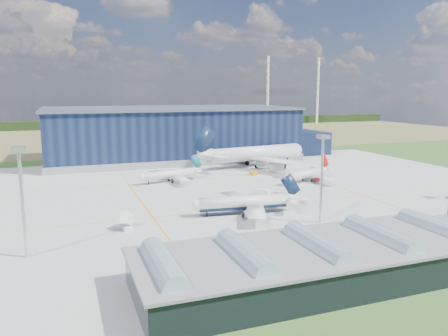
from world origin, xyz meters
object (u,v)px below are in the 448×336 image
(hangar, at_px, (176,135))
(airliner_navy, at_px, (243,196))
(light_mast_center, at_px, (322,164))
(airliner_red, at_px, (306,170))
(airliner_regional, at_px, (169,170))
(gse_cart_a, at_px, (306,201))
(airstair, at_px, (127,222))
(gse_cart_b, at_px, (198,166))
(gse_tug_a, at_px, (243,249))
(car_b, at_px, (346,235))
(light_mast_west, at_px, (21,184))
(gse_tug_c, at_px, (253,173))
(gse_van_b, at_px, (262,193))
(airliner_widebody, at_px, (255,146))

(hangar, bearing_deg, airliner_navy, -94.45)
(light_mast_center, bearing_deg, airliner_red, 63.17)
(airliner_navy, height_order, airliner_regional, airliner_navy)
(gse_cart_a, bearing_deg, airliner_navy, -155.84)
(hangar, distance_m, airstair, 119.83)
(airliner_regional, xyz_separation_m, gse_cart_b, (19.55, 26.95, -3.83))
(airliner_navy, xyz_separation_m, airliner_regional, (-8.97, 50.47, -0.76))
(hangar, xyz_separation_m, gse_tug_a, (-19.93, -137.64, -10.84))
(light_mast_center, relative_size, car_b, 6.07)
(airstair, bearing_deg, car_b, -3.61)
(light_mast_west, distance_m, airstair, 28.96)
(airliner_regional, xyz_separation_m, gse_cart_a, (32.10, -45.47, -3.93))
(airliner_red, bearing_deg, hangar, -91.17)
(airliner_regional, distance_m, gse_tug_c, 35.68)
(light_mast_center, distance_m, gse_van_b, 35.16)
(light_mast_center, height_order, airliner_red, light_mast_center)
(gse_tug_c, relative_size, car_b, 0.91)
(gse_tug_a, bearing_deg, airliner_navy, 76.75)
(hangar, height_order, gse_tug_a, hangar)
(airliner_navy, height_order, gse_tug_c, airliner_navy)
(light_mast_center, relative_size, gse_tug_c, 6.64)
(hangar, height_order, airliner_widebody, hangar)
(gse_van_b, distance_m, gse_tug_c, 36.40)
(car_b, bearing_deg, airliner_navy, 6.48)
(airliner_regional, relative_size, gse_tug_c, 8.02)
(light_mast_west, bearing_deg, hangar, 63.29)
(gse_tug_c, bearing_deg, gse_cart_a, -97.85)
(light_mast_west, relative_size, airstair, 4.74)
(light_mast_center, bearing_deg, hangar, 93.30)
(light_mast_west, height_order, airstair, light_mast_west)
(gse_tug_a, xyz_separation_m, gse_cart_a, (34.47, 32.42, -0.17))
(gse_cart_a, distance_m, gse_tug_c, 46.94)
(airliner_regional, distance_m, gse_cart_b, 33.51)
(light_mast_west, relative_size, airliner_red, 0.82)
(hangar, bearing_deg, gse_tug_c, -72.96)
(gse_van_b, bearing_deg, airliner_red, -9.52)
(airliner_widebody, bearing_deg, gse_cart_a, -109.83)
(airliner_regional, distance_m, car_b, 80.94)
(gse_van_b, xyz_separation_m, gse_cart_b, (-3.74, 59.90, -0.46))
(gse_van_b, xyz_separation_m, gse_tug_c, (12.17, 34.30, -0.39))
(gse_tug_a, distance_m, gse_cart_b, 107.11)
(gse_tug_a, height_order, gse_cart_b, gse_tug_a)
(light_mast_west, distance_m, gse_tug_c, 105.54)
(gse_tug_a, bearing_deg, airliner_regional, 97.49)
(hangar, bearing_deg, car_b, -87.22)
(light_mast_center, height_order, airliner_widebody, light_mast_center)
(hangar, relative_size, airliner_regional, 5.22)
(airliner_red, height_order, airliner_widebody, airliner_widebody)
(light_mast_west, distance_m, airliner_navy, 57.06)
(light_mast_center, xyz_separation_m, airliner_navy, (-15.77, 14.57, -10.14))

